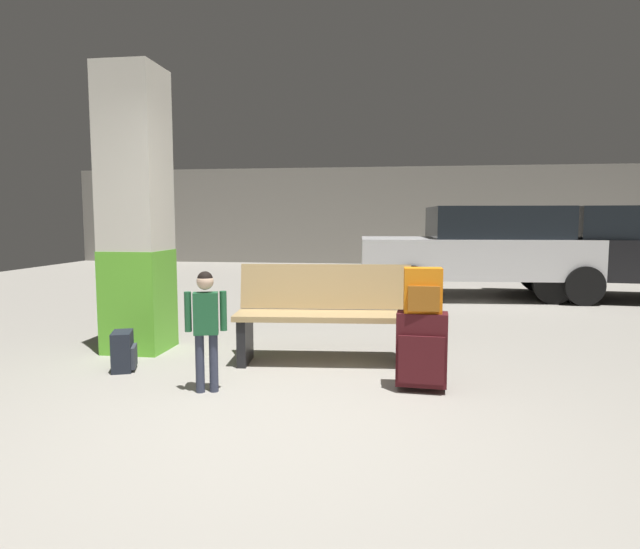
{
  "coord_description": "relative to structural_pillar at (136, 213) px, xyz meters",
  "views": [
    {
      "loc": [
        0.77,
        -3.14,
        1.31
      ],
      "look_at": [
        0.14,
        1.3,
        0.85
      ],
      "focal_mm": 30.62,
      "sensor_mm": 36.0,
      "label": 1
    }
  ],
  "objects": [
    {
      "name": "ground_plane",
      "position": [
        1.78,
        2.08,
        -1.42
      ],
      "size": [
        18.0,
        18.0,
        0.1
      ],
      "primitive_type": "cube",
      "color": "gray"
    },
    {
      "name": "child",
      "position": [
        1.13,
        -1.2,
        -0.8
      ],
      "size": [
        0.3,
        0.18,
        0.92
      ],
      "color": "#33384C",
      "rests_on": "ground_plane"
    },
    {
      "name": "backpack_bright",
      "position": [
        2.74,
        -0.93,
        -0.6
      ],
      "size": [
        0.29,
        0.2,
        0.34
      ],
      "color": "orange",
      "rests_on": "suitcase"
    },
    {
      "name": "parked_car_side",
      "position": [
        6.34,
        4.39,
        -0.57
      ],
      "size": [
        4.23,
        2.06,
        1.51
      ],
      "color": "black",
      "rests_on": "ground_plane"
    },
    {
      "name": "garage_back_wall",
      "position": [
        1.78,
        10.94,
        0.03
      ],
      "size": [
        18.0,
        0.12,
        2.8
      ],
      "primitive_type": "cube",
      "color": "gray",
      "rests_on": "ground_plane"
    },
    {
      "name": "parked_car_near",
      "position": [
        4.03,
        4.33,
        -0.57
      ],
      "size": [
        4.21,
        2.02,
        1.51
      ],
      "color": "silver",
      "rests_on": "ground_plane"
    },
    {
      "name": "backpack_dark_floor",
      "position": [
        0.21,
        -0.73,
        -1.2
      ],
      "size": [
        0.27,
        0.32,
        0.34
      ],
      "color": "#1E232D",
      "rests_on": "ground_plane"
    },
    {
      "name": "bench",
      "position": [
        1.89,
        -0.2,
        -0.93
      ],
      "size": [
        1.64,
        0.66,
        0.89
      ],
      "color": "tan",
      "rests_on": "ground_plane"
    },
    {
      "name": "suitcase",
      "position": [
        2.74,
        -0.93,
        -1.05
      ],
      "size": [
        0.39,
        0.25,
        0.6
      ],
      "color": "#471419",
      "rests_on": "ground_plane"
    },
    {
      "name": "structural_pillar",
      "position": [
        0.0,
        0.0,
        0.0
      ],
      "size": [
        0.57,
        0.57,
        2.76
      ],
      "color": "#66C633",
      "rests_on": "ground_plane"
    }
  ]
}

